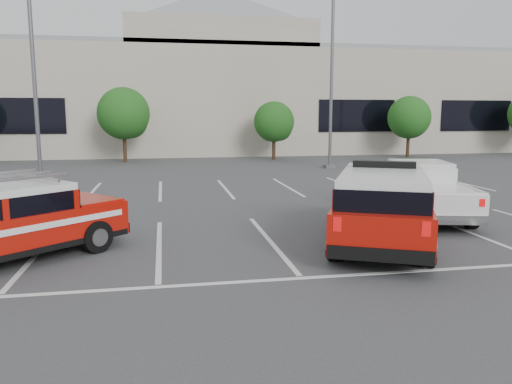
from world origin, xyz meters
The scene contains 11 objects.
ground centered at (0.00, 0.00, 0.00)m, with size 120.00×120.00×0.00m, color #3A3A3D.
stall_markings centered at (0.00, 4.50, 0.01)m, with size 23.00×15.00×0.01m, color silver.
convention_building centered at (0.18, 31.86, 4.72)m, with size 60.00×16.99×13.20m.
tree_mid_left centered at (-4.91, 22.05, 3.04)m, with size 3.37×3.37×4.85m.
tree_mid_right centered at (5.09, 22.05, 2.50)m, with size 2.77×2.77×3.99m.
tree_right centered at (15.09, 22.05, 2.77)m, with size 3.07×3.07×4.42m.
light_pole_left centered at (-8.00, 12.00, 5.19)m, with size 0.90×0.60×10.24m.
light_pole_mid centered at (7.00, 16.00, 5.19)m, with size 0.90×0.60×10.24m.
fire_chief_suv centered at (2.60, -0.69, 0.80)m, with size 4.23×5.93×1.97m.
white_pickup centered at (5.31, 2.30, 0.66)m, with size 3.06×5.65×1.65m.
ladder_suv centered at (-5.85, -0.66, 0.74)m, with size 4.76×4.50×1.86m.
Camera 1 is at (-2.54, -11.71, 3.11)m, focal length 35.00 mm.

